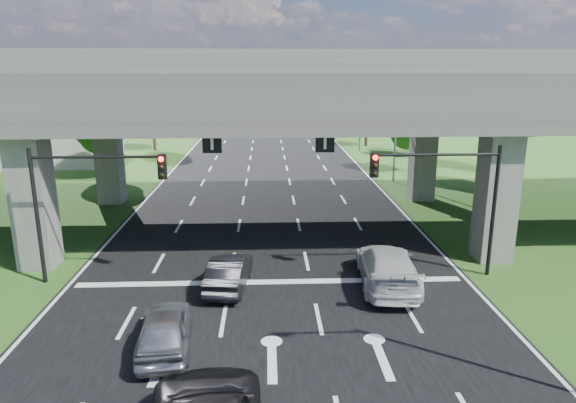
{
  "coord_description": "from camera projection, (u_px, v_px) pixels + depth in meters",
  "views": [
    {
      "loc": [
        -0.11,
        -17.61,
        9.25
      ],
      "look_at": [
        0.93,
        6.85,
        2.84
      ],
      "focal_mm": 32.0,
      "sensor_mm": 36.0,
      "label": 1
    }
  ],
  "objects": [
    {
      "name": "ground",
      "position": [
        271.0,
        320.0,
        19.36
      ],
      "size": [
        160.0,
        160.0,
        0.0
      ],
      "primitive_type": "plane",
      "color": "#2E4B18",
      "rests_on": "ground"
    },
    {
      "name": "car_dark",
      "position": [
        229.0,
        272.0,
        22.01
      ],
      "size": [
        1.95,
        4.35,
        1.39
      ],
      "primitive_type": "imported",
      "rotation": [
        0.0,
        0.0,
        3.03
      ],
      "color": "black",
      "rests_on": "road"
    },
    {
      "name": "tree_right_far",
      "position": [
        368.0,
        106.0,
        61.17
      ],
      "size": [
        4.5,
        4.5,
        7.8
      ],
      "color": "black",
      "rests_on": "ground"
    },
    {
      "name": "signal_right",
      "position": [
        448.0,
        187.0,
        22.44
      ],
      "size": [
        5.76,
        0.54,
        6.0
      ],
      "color": "black",
      "rests_on": "ground"
    },
    {
      "name": "tree_right_near",
      "position": [
        413.0,
        122.0,
        45.83
      ],
      "size": [
        4.2,
        4.2,
        7.28
      ],
      "color": "black",
      "rests_on": "ground"
    },
    {
      "name": "tree_right_mid",
      "position": [
        420.0,
        117.0,
        53.76
      ],
      "size": [
        3.91,
        3.9,
        6.76
      ],
      "color": "black",
      "rests_on": "ground"
    },
    {
      "name": "streetlight_beyond",
      "position": [
        358.0,
        99.0,
        56.96
      ],
      "size": [
        3.38,
        0.25,
        10.0
      ],
      "color": "gray",
      "rests_on": "ground"
    },
    {
      "name": "tree_left_mid",
      "position": [
        95.0,
        121.0,
        50.47
      ],
      "size": [
        3.91,
        3.9,
        6.76
      ],
      "color": "black",
      "rests_on": "ground"
    },
    {
      "name": "road",
      "position": [
        269.0,
        236.0,
        29.02
      ],
      "size": [
        18.0,
        120.0,
        0.03
      ],
      "primitive_type": "cube",
      "color": "black",
      "rests_on": "ground"
    },
    {
      "name": "tree_left_far",
      "position": [
        153.0,
        105.0,
        58.12
      ],
      "size": [
        4.8,
        4.8,
        8.32
      ],
      "color": "black",
      "rests_on": "ground"
    },
    {
      "name": "warehouse",
      "position": [
        9.0,
        142.0,
        51.61
      ],
      "size": [
        20.0,
        10.0,
        4.0
      ],
      "primitive_type": "cube",
      "color": "#9E9E99",
      "rests_on": "ground"
    },
    {
      "name": "overpass",
      "position": [
        268.0,
        92.0,
        28.95
      ],
      "size": [
        80.0,
        15.0,
        10.0
      ],
      "color": "#353330",
      "rests_on": "ground"
    },
    {
      "name": "streetlight_far",
      "position": [
        392.0,
        111.0,
        41.49
      ],
      "size": [
        3.38,
        0.25,
        10.0
      ],
      "color": "gray",
      "rests_on": "ground"
    },
    {
      "name": "car_silver",
      "position": [
        165.0,
        329.0,
        17.19
      ],
      "size": [
        2.11,
        4.42,
        1.46
      ],
      "primitive_type": "imported",
      "rotation": [
        0.0,
        0.0,
        3.24
      ],
      "color": "#9D9FA5",
      "rests_on": "road"
    },
    {
      "name": "signal_left",
      "position": [
        85.0,
        190.0,
        21.79
      ],
      "size": [
        5.76,
        0.54,
        6.0
      ],
      "color": "black",
      "rests_on": "ground"
    },
    {
      "name": "car_white",
      "position": [
        387.0,
        266.0,
        22.25
      ],
      "size": [
        2.91,
        6.05,
        1.7
      ],
      "primitive_type": "imported",
      "rotation": [
        0.0,
        0.0,
        3.05
      ],
      "color": "#B2B2B2",
      "rests_on": "road"
    },
    {
      "name": "tree_left_near",
      "position": [
        100.0,
        122.0,
        42.7
      ],
      "size": [
        4.5,
        4.5,
        7.8
      ],
      "color": "black",
      "rests_on": "ground"
    }
  ]
}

